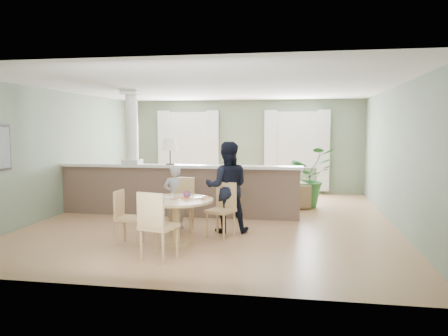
% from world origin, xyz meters
% --- Properties ---
extents(ground, '(8.00, 8.00, 0.00)m').
position_xyz_m(ground, '(0.00, 0.00, 0.00)').
color(ground, tan).
rests_on(ground, ground).
extents(room_shell, '(7.02, 8.02, 2.71)m').
position_xyz_m(room_shell, '(-0.03, 0.63, 1.81)').
color(room_shell, gray).
rests_on(room_shell, ground).
extents(pony_wall, '(5.32, 0.38, 2.70)m').
position_xyz_m(pony_wall, '(-0.99, 0.20, 0.71)').
color(pony_wall, brown).
rests_on(pony_wall, ground).
extents(sofa, '(3.11, 1.91, 0.85)m').
position_xyz_m(sofa, '(0.41, 1.47, 0.42)').
color(sofa, '#8C704C').
rests_on(sofa, ground).
extents(houseplant, '(1.71, 1.68, 1.44)m').
position_xyz_m(houseplant, '(1.83, 1.85, 0.72)').
color(houseplant, '#265F26').
rests_on(houseplant, ground).
extents(dining_table, '(1.22, 1.22, 0.83)m').
position_xyz_m(dining_table, '(-0.30, -1.97, 0.59)').
color(dining_table, tan).
rests_on(dining_table, ground).
extents(chair_far_boy, '(0.48, 0.48, 0.97)m').
position_xyz_m(chair_far_boy, '(-0.45, -1.04, 0.54)').
color(chair_far_boy, tan).
rests_on(chair_far_boy, ground).
extents(chair_far_man, '(0.55, 0.55, 0.94)m').
position_xyz_m(chair_far_man, '(0.36, -1.34, 0.52)').
color(chair_far_man, tan).
rests_on(chair_far_man, ground).
extents(chair_near, '(0.56, 0.56, 1.00)m').
position_xyz_m(chair_near, '(-0.32, -2.95, 0.55)').
color(chair_near, tan).
rests_on(chair_near, ground).
extents(chair_side, '(0.40, 0.40, 0.88)m').
position_xyz_m(chair_side, '(-1.11, -2.13, 0.49)').
color(chair_side, tan).
rests_on(chair_side, ground).
extents(child_person, '(0.47, 0.34, 1.20)m').
position_xyz_m(child_person, '(-0.63, -0.90, 0.60)').
color(child_person, '#9C9CA1').
rests_on(child_person, ground).
extents(man_person, '(0.89, 0.74, 1.65)m').
position_xyz_m(man_person, '(0.39, -1.02, 0.82)').
color(man_person, black).
rests_on(man_person, ground).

